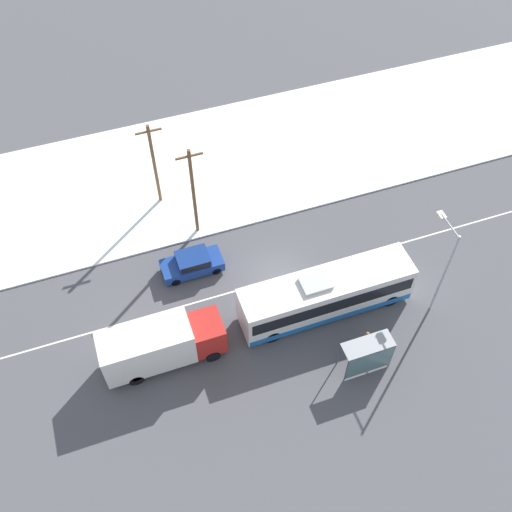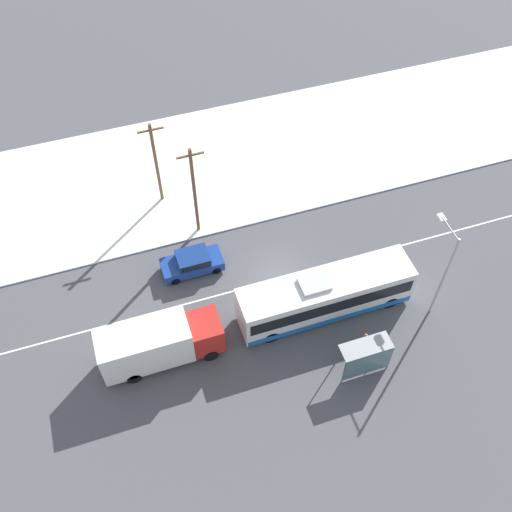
# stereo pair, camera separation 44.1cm
# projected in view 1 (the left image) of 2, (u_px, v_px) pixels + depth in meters

# --- Properties ---
(ground_plane) EXTENTS (120.00, 120.00, 0.00)m
(ground_plane) POSITION_uv_depth(u_px,v_px,m) (278.00, 279.00, 40.31)
(ground_plane) COLOR #4C4C51
(snow_lot) EXTENTS (80.00, 13.58, 0.12)m
(snow_lot) POSITION_uv_depth(u_px,v_px,m) (225.00, 162.00, 47.24)
(snow_lot) COLOR white
(snow_lot) RESTS_ON ground_plane
(lane_marking_center) EXTENTS (60.00, 0.12, 0.00)m
(lane_marking_center) POSITION_uv_depth(u_px,v_px,m) (278.00, 279.00, 40.31)
(lane_marking_center) COLOR silver
(lane_marking_center) RESTS_ON ground_plane
(city_bus) EXTENTS (11.13, 2.57, 3.32)m
(city_bus) POSITION_uv_depth(u_px,v_px,m) (326.00, 294.00, 37.57)
(city_bus) COLOR white
(city_bus) RESTS_ON ground_plane
(box_truck) EXTENTS (7.29, 2.30, 3.23)m
(box_truck) POSITION_uv_depth(u_px,v_px,m) (160.00, 345.00, 35.16)
(box_truck) COLOR silver
(box_truck) RESTS_ON ground_plane
(sedan_car) EXTENTS (4.12, 1.80, 1.51)m
(sedan_car) POSITION_uv_depth(u_px,v_px,m) (192.00, 263.00, 40.11)
(sedan_car) COLOR navy
(sedan_car) RESTS_ON ground_plane
(pedestrian_at_stop) EXTENTS (0.57, 0.25, 1.57)m
(pedestrian_at_stop) POSITION_uv_depth(u_px,v_px,m) (367.00, 338.00, 36.37)
(pedestrian_at_stop) COLOR #23232D
(pedestrian_at_stop) RESTS_ON ground_plane
(bus_shelter) EXTENTS (3.05, 1.20, 2.40)m
(bus_shelter) POSITION_uv_depth(u_px,v_px,m) (369.00, 354.00, 34.87)
(bus_shelter) COLOR gray
(bus_shelter) RESTS_ON ground_plane
(streetlamp) EXTENTS (0.36, 2.25, 7.27)m
(streetlamp) POSITION_uv_depth(u_px,v_px,m) (444.00, 261.00, 35.51)
(streetlamp) COLOR #9EA3A8
(streetlamp) RESTS_ON ground_plane
(utility_pole_roadside) EXTENTS (1.80, 0.24, 7.67)m
(utility_pole_roadside) POSITION_uv_depth(u_px,v_px,m) (193.00, 192.00, 39.78)
(utility_pole_roadside) COLOR brown
(utility_pole_roadside) RESTS_ON ground_plane
(utility_pole_snowlot) EXTENTS (1.80, 0.24, 7.14)m
(utility_pole_snowlot) POSITION_uv_depth(u_px,v_px,m) (154.00, 164.00, 41.82)
(utility_pole_snowlot) COLOR brown
(utility_pole_snowlot) RESTS_ON ground_plane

